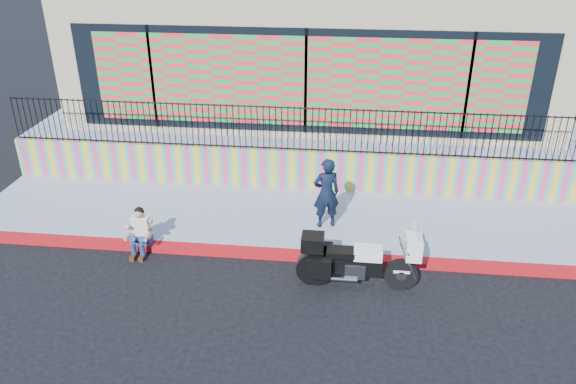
# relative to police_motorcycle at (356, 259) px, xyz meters

# --- Properties ---
(ground) EXTENTS (90.00, 90.00, 0.00)m
(ground) POSITION_rel_police_motorcycle_xyz_m (-1.46, 0.86, -0.63)
(ground) COLOR black
(ground) RESTS_ON ground
(red_curb) EXTENTS (16.00, 0.30, 0.15)m
(red_curb) POSITION_rel_police_motorcycle_xyz_m (-1.46, 0.86, -0.56)
(red_curb) COLOR #B2100C
(red_curb) RESTS_ON ground
(sidewalk) EXTENTS (16.00, 3.00, 0.15)m
(sidewalk) POSITION_rel_police_motorcycle_xyz_m (-1.46, 2.51, -0.56)
(sidewalk) COLOR #8D96AA
(sidewalk) RESTS_ON ground
(mural_wall) EXTENTS (16.00, 0.20, 1.10)m
(mural_wall) POSITION_rel_police_motorcycle_xyz_m (-1.46, 4.11, 0.07)
(mural_wall) COLOR #ED3E7B
(mural_wall) RESTS_ON sidewalk
(metal_fence) EXTENTS (15.80, 0.04, 1.20)m
(metal_fence) POSITION_rel_police_motorcycle_xyz_m (-1.46, 4.11, 1.22)
(metal_fence) COLOR black
(metal_fence) RESTS_ON mural_wall
(elevated_platform) EXTENTS (16.00, 10.00, 1.25)m
(elevated_platform) POSITION_rel_police_motorcycle_xyz_m (-1.46, 9.21, -0.01)
(elevated_platform) COLOR #8D96AA
(elevated_platform) RESTS_ON ground
(storefront_building) EXTENTS (14.00, 8.06, 4.00)m
(storefront_building) POSITION_rel_police_motorcycle_xyz_m (-1.46, 9.00, 2.62)
(storefront_building) COLOR tan
(storefront_building) RESTS_ON elevated_platform
(police_motorcycle) EXTENTS (2.42, 0.80, 1.51)m
(police_motorcycle) POSITION_rel_police_motorcycle_xyz_m (0.00, 0.00, 0.00)
(police_motorcycle) COLOR black
(police_motorcycle) RESTS_ON ground
(police_officer) EXTENTS (0.73, 0.59, 1.73)m
(police_officer) POSITION_rel_police_motorcycle_xyz_m (-0.72, 2.14, 0.39)
(police_officer) COLOR black
(police_officer) RESTS_ON sidewalk
(seated_man) EXTENTS (0.54, 0.71, 1.06)m
(seated_man) POSITION_rel_police_motorcycle_xyz_m (-4.77, 0.69, -0.18)
(seated_man) COLOR navy
(seated_man) RESTS_ON ground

